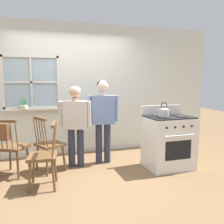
{
  "coord_description": "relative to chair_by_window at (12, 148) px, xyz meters",
  "views": [
    {
      "loc": [
        -0.8,
        -3.79,
        1.58
      ],
      "look_at": [
        0.53,
        0.28,
        1.0
      ],
      "focal_mm": 40.0,
      "sensor_mm": 36.0,
      "label": 1
    }
  ],
  "objects": [
    {
      "name": "chair_center_cluster",
      "position": [
        0.47,
        -0.64,
        0.0
      ],
      "size": [
        0.46,
        0.48,
        0.95
      ],
      "rotation": [
        0.0,
        0.0,
        -1.73
      ],
      "color": "brown",
      "rests_on": "ground_plane"
    },
    {
      "name": "potted_plant",
      "position": [
        0.18,
        0.84,
        0.6
      ],
      "size": [
        0.17,
        0.17,
        0.23
      ],
      "color": "beige",
      "rests_on": "wall_back"
    },
    {
      "name": "stove",
      "position": [
        2.61,
        -0.46,
        0.02
      ],
      "size": [
        0.79,
        0.68,
        1.08
      ],
      "color": "white",
      "rests_on": "ground_plane"
    },
    {
      "name": "ground_plane",
      "position": [
        1.12,
        -0.47,
        -0.45
      ],
      "size": [
        16.0,
        16.0,
        0.0
      ],
      "primitive_type": "plane",
      "color": "brown"
    },
    {
      "name": "person_teen_center",
      "position": [
        1.57,
        0.13,
        0.5
      ],
      "size": [
        0.58,
        0.27,
        1.55
      ],
      "rotation": [
        0.0,
        0.0,
        -0.15
      ],
      "color": "#2D3347",
      "rests_on": "ground_plane"
    },
    {
      "name": "person_elderly_left",
      "position": [
        1.05,
        0.07,
        0.42
      ],
      "size": [
        0.57,
        0.32,
        1.44
      ],
      "rotation": [
        0.0,
        0.0,
        -0.29
      ],
      "color": "#2D3347",
      "rests_on": "ground_plane"
    },
    {
      "name": "wall_back",
      "position": [
        1.15,
        0.93,
        0.89
      ],
      "size": [
        6.4,
        0.16,
        2.7
      ],
      "color": "silver",
      "rests_on": "ground_plane"
    },
    {
      "name": "chair_near_stove",
      "position": [
        0.58,
        -0.01,
        0.0
      ],
      "size": [
        0.54,
        0.55,
        0.95
      ],
      "rotation": [
        0.0,
        0.0,
        2.01
      ],
      "color": "brown",
      "rests_on": "ground_plane"
    },
    {
      "name": "chair_by_window",
      "position": [
        0.0,
        0.0,
        0.0
      ],
      "size": [
        0.56,
        0.55,
        0.95
      ],
      "rotation": [
        0.0,
        0.0,
        2.63
      ],
      "color": "brown",
      "rests_on": "ground_plane"
    },
    {
      "name": "kettle",
      "position": [
        2.43,
        -0.59,
        0.57
      ],
      "size": [
        0.21,
        0.17,
        0.25
      ],
      "color": "#B7B7BC",
      "rests_on": "stove"
    },
    {
      "name": "handbag",
      "position": [
        -0.11,
        -0.21,
        0.32
      ],
      "size": [
        0.24,
        0.25,
        0.31
      ],
      "color": "brown",
      "rests_on": "chair_by_window"
    }
  ]
}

